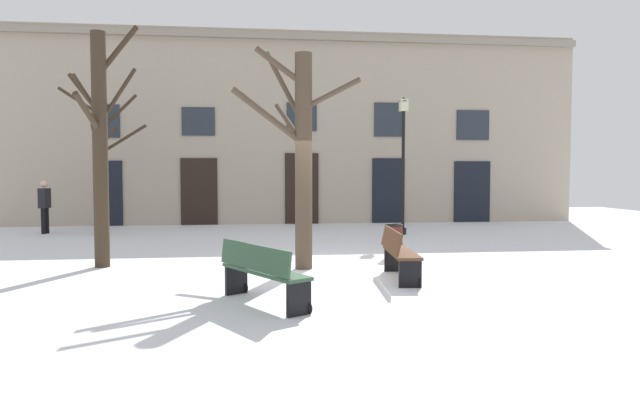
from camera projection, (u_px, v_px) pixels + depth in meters
name	position (u px, v px, depth m)	size (l,w,h in m)	color
ground_plane	(331.00, 268.00, 10.89)	(33.86, 33.86, 0.00)	white
building_facade	(296.00, 127.00, 20.16)	(21.16, 0.60, 7.00)	tan
tree_near_facade	(99.00, 156.00, 16.61)	(2.59, 3.15, 4.56)	#382B1E
tree_center	(101.00, 143.00, 10.91)	(1.30, 1.63, 4.95)	#382B1E
tree_left_of_center	(301.00, 152.00, 10.73)	(2.50, 1.92, 4.35)	#4C3D2D
streetlamp	(403.00, 151.00, 16.58)	(0.30, 0.30, 4.14)	black
litter_bin	(394.00, 241.00, 12.18)	(0.40, 0.40, 0.75)	#4C1E19
bench_by_litter_bin	(262.00, 272.00, 7.88)	(1.30, 1.74, 0.88)	#2D4C33
bench_far_corner	(399.00, 253.00, 9.76)	(0.56, 1.65, 0.89)	#51331E
person_strolling	(45.00, 204.00, 16.90)	(0.27, 0.41, 1.64)	black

